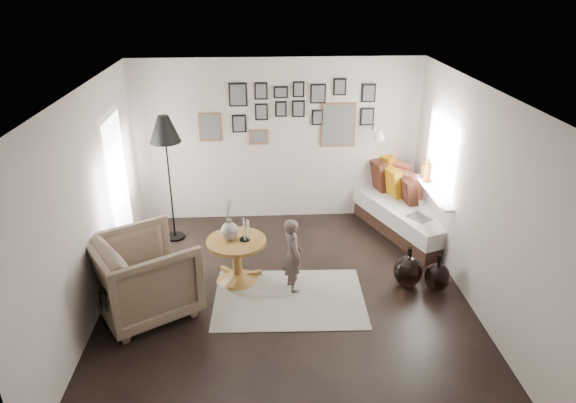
{
  "coord_description": "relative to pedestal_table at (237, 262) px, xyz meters",
  "views": [
    {
      "loc": [
        -0.29,
        -5.4,
        3.74
      ],
      "look_at": [
        0.05,
        0.5,
        1.1
      ],
      "focal_mm": 32.0,
      "sensor_mm": 36.0,
      "label": 1
    }
  ],
  "objects": [
    {
      "name": "wall_back",
      "position": [
        0.62,
        1.97,
        1.02
      ],
      "size": [
        4.5,
        0.0,
        4.5
      ],
      "primitive_type": "plane",
      "rotation": [
        1.57,
        0.0,
        0.0
      ],
      "color": "#AEA198",
      "rests_on": "ground"
    },
    {
      "name": "magazine_on_daybed",
      "position": [
        2.62,
        0.76,
        0.21
      ],
      "size": [
        0.37,
        0.4,
        0.02
      ],
      "primitive_type": "cube",
      "rotation": [
        0.0,
        0.0,
        0.54
      ],
      "color": "black",
      "rests_on": "daybed"
    },
    {
      "name": "ceiling",
      "position": [
        0.62,
        -0.43,
        2.32
      ],
      "size": [
        4.8,
        4.8,
        0.0
      ],
      "primitive_type": "plane",
      "rotation": [
        3.14,
        0.0,
        0.0
      ],
      "color": "white",
      "rests_on": "wall_back"
    },
    {
      "name": "gallery_wall",
      "position": [
        0.91,
        1.95,
        1.46
      ],
      "size": [
        2.74,
        0.03,
        1.08
      ],
      "color": "brown",
      "rests_on": "wall_back"
    },
    {
      "name": "child",
      "position": [
        0.71,
        -0.24,
        0.22
      ],
      "size": [
        0.34,
        0.42,
        1.0
      ],
      "primitive_type": "imported",
      "rotation": [
        0.0,
        0.0,
        1.87
      ],
      "color": "#534642",
      "rests_on": "ground"
    },
    {
      "name": "wall_front",
      "position": [
        0.62,
        -2.83,
        1.02
      ],
      "size": [
        4.5,
        0.0,
        4.5
      ],
      "primitive_type": "plane",
      "rotation": [
        -1.57,
        0.0,
        0.0
      ],
      "color": "#AEA198",
      "rests_on": "ground"
    },
    {
      "name": "vase",
      "position": [
        -0.08,
        0.02,
        0.5
      ],
      "size": [
        0.22,
        0.22,
        0.55
      ],
      "color": "black",
      "rests_on": "pedestal_table"
    },
    {
      "name": "candles",
      "position": [
        0.11,
        -0.0,
        0.47
      ],
      "size": [
        0.13,
        0.13,
        0.29
      ],
      "color": "black",
      "rests_on": "pedestal_table"
    },
    {
      "name": "magazine_basket",
      "position": [
        -1.38,
        -0.8,
        -0.09
      ],
      "size": [
        0.33,
        0.33,
        0.4
      ],
      "rotation": [
        0.0,
        0.0,
        -0.03
      ],
      "color": "black",
      "rests_on": "ground"
    },
    {
      "name": "armchair",
      "position": [
        -1.05,
        -0.61,
        0.21
      ],
      "size": [
        1.48,
        1.47,
        0.99
      ],
      "primitive_type": "imported",
      "rotation": [
        0.0,
        0.0,
        2.12
      ],
      "color": "brown",
      "rests_on": "ground"
    },
    {
      "name": "wall_right",
      "position": [
        2.87,
        -0.43,
        1.02
      ],
      "size": [
        0.0,
        4.8,
        4.8
      ],
      "primitive_type": "plane",
      "rotation": [
        1.57,
        0.0,
        -1.57
      ],
      "color": "#AEA198",
      "rests_on": "ground"
    },
    {
      "name": "demijohn_large",
      "position": [
        2.2,
        -0.25,
        -0.07
      ],
      "size": [
        0.37,
        0.37,
        0.56
      ],
      "color": "black",
      "rests_on": "ground"
    },
    {
      "name": "demijohn_small",
      "position": [
        2.55,
        -0.37,
        -0.09
      ],
      "size": [
        0.33,
        0.33,
        0.51
      ],
      "color": "black",
      "rests_on": "ground"
    },
    {
      "name": "floor_lamp",
      "position": [
        -1.01,
        1.27,
        1.38
      ],
      "size": [
        0.45,
        0.45,
        1.92
      ],
      "rotation": [
        0.0,
        0.0,
        0.18
      ],
      "color": "black",
      "rests_on": "ground"
    },
    {
      "name": "door_left",
      "position": [
        -1.62,
        0.77,
        0.77
      ],
      "size": [
        0.0,
        2.14,
        2.14
      ],
      "color": "white",
      "rests_on": "wall_left"
    },
    {
      "name": "rug",
      "position": [
        0.65,
        -0.46,
        -0.27
      ],
      "size": [
        1.91,
        1.37,
        0.01
      ],
      "primitive_type": "cube",
      "rotation": [
        0.0,
        0.0,
        -0.03
      ],
      "color": "silver",
      "rests_on": "ground"
    },
    {
      "name": "wall_left",
      "position": [
        -1.63,
        -0.43,
        1.02
      ],
      "size": [
        0.0,
        4.8,
        4.8
      ],
      "primitive_type": "plane",
      "rotation": [
        1.57,
        0.0,
        1.57
      ],
      "color": "#AEA198",
      "rests_on": "ground"
    },
    {
      "name": "pedestal_table",
      "position": [
        0.0,
        0.0,
        0.0
      ],
      "size": [
        0.77,
        0.77,
        0.61
      ],
      "rotation": [
        0.0,
        0.0,
        0.0
      ],
      "color": "brown",
      "rests_on": "ground"
    },
    {
      "name": "ground",
      "position": [
        0.62,
        -0.43,
        -0.28
      ],
      "size": [
        4.8,
        4.8,
        0.0
      ],
      "primitive_type": "plane",
      "color": "black",
      "rests_on": "ground"
    },
    {
      "name": "wall_sconce",
      "position": [
        2.17,
        1.7,
        1.18
      ],
      "size": [
        0.18,
        0.36,
        0.16
      ],
      "color": "white",
      "rests_on": "wall_back"
    },
    {
      "name": "armchair_cushion",
      "position": [
        -1.02,
        -0.56,
        0.2
      ],
      "size": [
        0.62,
        0.62,
        0.2
      ],
      "primitive_type": "cube",
      "rotation": [
        -0.21,
        0.0,
        0.51
      ],
      "color": "white",
      "rests_on": "armchair"
    },
    {
      "name": "daybed",
      "position": [
        2.62,
        1.41,
        0.06
      ],
      "size": [
        1.6,
        2.3,
        1.05
      ],
      "rotation": [
        0.0,
        0.0,
        0.37
      ],
      "color": "black",
      "rests_on": "ground"
    },
    {
      "name": "window_right",
      "position": [
        2.79,
        0.91,
        0.65
      ],
      "size": [
        0.15,
        1.32,
        1.3
      ],
      "color": "white",
      "rests_on": "wall_right"
    }
  ]
}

